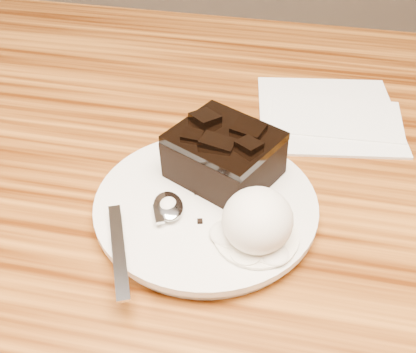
% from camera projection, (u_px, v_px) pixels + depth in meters
% --- Properties ---
extents(dining_table, '(1.20, 0.80, 0.75)m').
position_uv_depth(dining_table, '(167.00, 346.00, 0.81)').
color(dining_table, '#3E1805').
rests_on(dining_table, floor).
extents(plate, '(0.22, 0.22, 0.02)m').
position_uv_depth(plate, '(206.00, 207.00, 0.50)').
color(plate, silver).
rests_on(plate, dining_table).
extents(brownie, '(0.12, 0.12, 0.04)m').
position_uv_depth(brownie, '(224.00, 158.00, 0.51)').
color(brownie, black).
rests_on(brownie, plate).
extents(ice_cream_scoop, '(0.06, 0.07, 0.05)m').
position_uv_depth(ice_cream_scoop, '(258.00, 220.00, 0.44)').
color(ice_cream_scoop, white).
rests_on(ice_cream_scoop, plate).
extents(melt_puddle, '(0.08, 0.08, 0.00)m').
position_uv_depth(melt_puddle, '(256.00, 236.00, 0.46)').
color(melt_puddle, white).
rests_on(melt_puddle, plate).
extents(spoon, '(0.09, 0.16, 0.01)m').
position_uv_depth(spoon, '(168.00, 207.00, 0.48)').
color(spoon, silver).
rests_on(spoon, plate).
extents(napkin, '(0.19, 0.19, 0.01)m').
position_uv_depth(napkin, '(328.00, 113.00, 0.63)').
color(napkin, white).
rests_on(napkin, dining_table).
extents(crumb_a, '(0.01, 0.01, 0.00)m').
position_uv_depth(crumb_a, '(197.00, 192.00, 0.50)').
color(crumb_a, black).
rests_on(crumb_a, plate).
extents(crumb_b, '(0.01, 0.01, 0.00)m').
position_uv_depth(crumb_b, '(200.00, 221.00, 0.47)').
color(crumb_b, black).
rests_on(crumb_b, plate).
extents(crumb_c, '(0.01, 0.01, 0.00)m').
position_uv_depth(crumb_c, '(238.00, 205.00, 0.49)').
color(crumb_c, black).
rests_on(crumb_c, plate).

